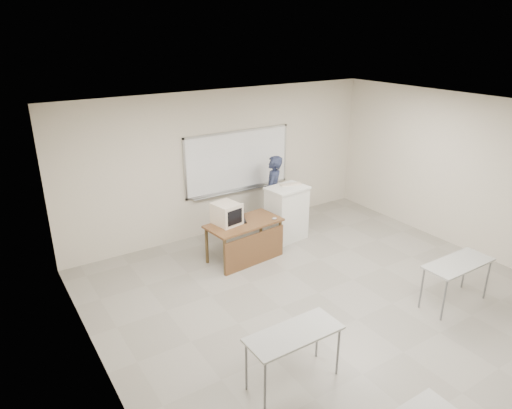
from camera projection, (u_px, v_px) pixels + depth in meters
floor at (357, 320)px, 6.89m from camera, size 7.00×8.00×0.01m
whiteboard at (238, 162)px, 9.61m from camera, size 2.48×0.10×1.31m
student_desks at (440, 329)px, 5.59m from camera, size 4.40×2.20×0.73m
instructor_desk at (247, 235)px, 8.44m from camera, size 1.41×0.71×0.75m
podium at (287, 213)px, 9.35m from camera, size 0.80×0.58×1.13m
crt_monitor at (226, 214)px, 8.33m from camera, size 0.43×0.48×0.41m
laptop at (235, 218)px, 8.50m from camera, size 0.34×0.32×0.25m
mouse at (274, 218)px, 8.57m from camera, size 0.10×0.07×0.04m
keyboard at (291, 184)px, 9.28m from camera, size 0.46×0.25×0.02m
presenter at (273, 193)px, 9.78m from camera, size 0.70×0.70×1.62m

